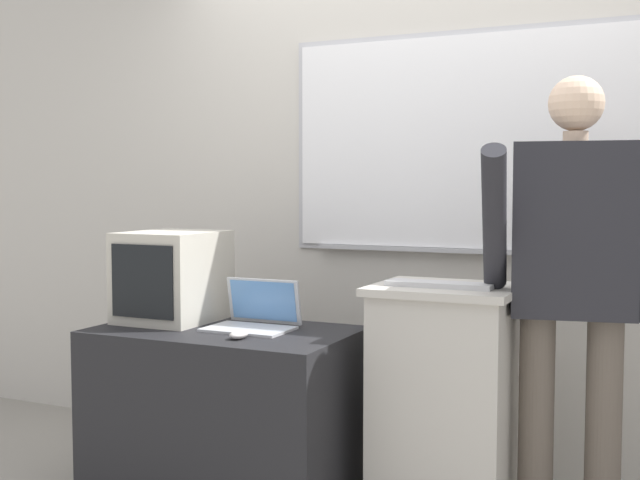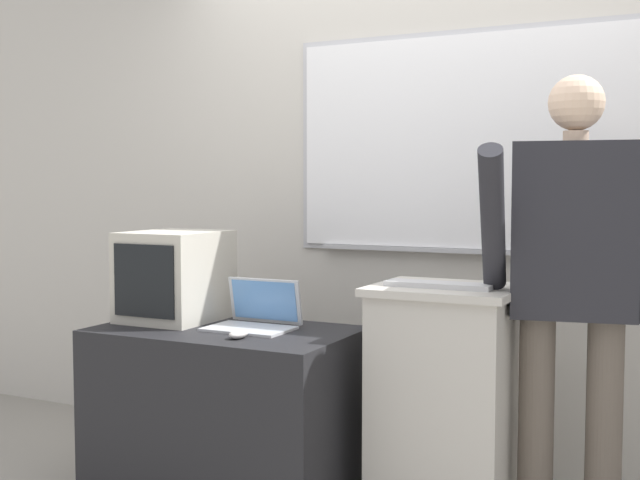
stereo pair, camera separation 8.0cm
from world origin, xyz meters
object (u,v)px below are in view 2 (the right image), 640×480
object	(u,v)px
lectern_podium	(444,406)
computer_mouse_by_laptop	(238,334)
crt_monitor	(175,276)
wireless_keyboard	(439,285)
side_desk	(226,417)
laptop	(257,314)
person_presenter	(572,276)

from	to	relation	value
lectern_podium	computer_mouse_by_laptop	size ratio (longest dim) A/B	9.46
crt_monitor	wireless_keyboard	bearing A→B (deg)	2.66
computer_mouse_by_laptop	crt_monitor	distance (m)	0.57
side_desk	computer_mouse_by_laptop	size ratio (longest dim) A/B	10.60
laptop	computer_mouse_by_laptop	bearing A→B (deg)	-76.32
lectern_podium	wireless_keyboard	size ratio (longest dim) A/B	2.31
computer_mouse_by_laptop	crt_monitor	xyz separation A→B (m)	(-0.48, 0.24, 0.18)
lectern_podium	person_presenter	size ratio (longest dim) A/B	0.55
lectern_podium	computer_mouse_by_laptop	distance (m)	0.85
side_desk	wireless_keyboard	bearing A→B (deg)	9.02
wireless_keyboard	computer_mouse_by_laptop	xyz separation A→B (m)	(-0.71, -0.30, -0.20)
side_desk	laptop	xyz separation A→B (m)	(0.11, 0.08, 0.43)
wireless_keyboard	computer_mouse_by_laptop	size ratio (longest dim) A/B	4.09
wireless_keyboard	crt_monitor	bearing A→B (deg)	-177.34
laptop	crt_monitor	distance (m)	0.44
laptop	side_desk	bearing A→B (deg)	-143.38
person_presenter	computer_mouse_by_laptop	world-z (taller)	person_presenter
side_desk	laptop	bearing A→B (deg)	36.62
lectern_podium	person_presenter	distance (m)	0.71
laptop	computer_mouse_by_laptop	distance (m)	0.25
lectern_podium	crt_monitor	size ratio (longest dim) A/B	2.18
wireless_keyboard	lectern_podium	bearing A→B (deg)	82.87
person_presenter	computer_mouse_by_laptop	distance (m)	1.27
side_desk	computer_mouse_by_laptop	xyz separation A→B (m)	(0.16, -0.16, 0.39)
lectern_podium	wireless_keyboard	distance (m)	0.48
computer_mouse_by_laptop	side_desk	bearing A→B (deg)	135.70
wireless_keyboard	computer_mouse_by_laptop	world-z (taller)	wireless_keyboard
crt_monitor	side_desk	bearing A→B (deg)	-14.87
side_desk	wireless_keyboard	distance (m)	1.06
laptop	crt_monitor	xyz separation A→B (m)	(-0.42, 0.00, 0.14)
person_presenter	laptop	world-z (taller)	person_presenter
person_presenter	laptop	size ratio (longest dim) A/B	5.03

